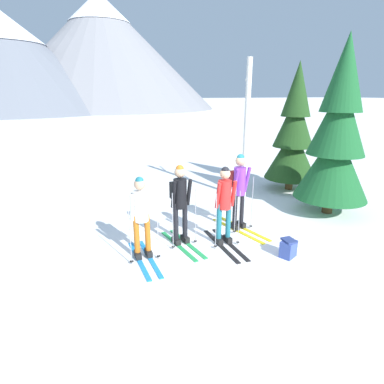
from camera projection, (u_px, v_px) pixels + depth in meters
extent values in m
plane|color=white|center=(203.00, 243.00, 6.99)|extent=(400.00, 400.00, 0.00)
cube|color=#1E84D1|center=(150.00, 258.00, 6.33)|extent=(0.14, 1.60, 0.02)
cube|color=#1E84D1|center=(139.00, 260.00, 6.25)|extent=(0.14, 1.60, 0.02)
cube|color=black|center=(148.00, 253.00, 6.40)|extent=(0.12, 0.26, 0.12)
cylinder|color=#B76019|center=(148.00, 233.00, 6.27)|extent=(0.11, 0.11, 0.79)
cube|color=black|center=(138.00, 255.00, 6.32)|extent=(0.12, 0.26, 0.12)
cylinder|color=#B76019|center=(137.00, 235.00, 6.19)|extent=(0.11, 0.11, 0.79)
cylinder|color=white|center=(141.00, 206.00, 6.06)|extent=(0.28, 0.28, 0.59)
sphere|color=tan|center=(140.00, 184.00, 5.93)|extent=(0.21, 0.21, 0.21)
sphere|color=#1E6B7A|center=(139.00, 181.00, 5.91)|extent=(0.16, 0.16, 0.16)
cylinder|color=white|center=(151.00, 205.00, 6.07)|extent=(0.09, 0.20, 0.57)
cylinder|color=white|center=(132.00, 208.00, 5.94)|extent=(0.09, 0.20, 0.57)
cylinder|color=#A5A5AD|center=(158.00, 231.00, 6.15)|extent=(0.02, 0.02, 1.19)
cylinder|color=black|center=(159.00, 256.00, 6.31)|extent=(0.07, 0.07, 0.01)
cylinder|color=#A5A5AD|center=(130.00, 236.00, 5.95)|extent=(0.02, 0.02, 1.19)
cylinder|color=black|center=(132.00, 261.00, 6.11)|extent=(0.07, 0.07, 0.01)
cube|color=black|center=(139.00, 202.00, 6.20)|extent=(0.27, 0.17, 0.36)
cube|color=green|center=(187.00, 243.00, 6.95)|extent=(0.33, 1.57, 0.02)
cube|color=green|center=(178.00, 246.00, 6.85)|extent=(0.33, 1.57, 0.02)
cube|color=black|center=(185.00, 239.00, 7.01)|extent=(0.15, 0.27, 0.12)
cylinder|color=black|center=(185.00, 220.00, 6.88)|extent=(0.11, 0.11, 0.83)
cube|color=black|center=(176.00, 241.00, 6.91)|extent=(0.15, 0.27, 0.12)
cylinder|color=black|center=(176.00, 221.00, 6.77)|extent=(0.11, 0.11, 0.83)
cylinder|color=black|center=(180.00, 194.00, 6.64)|extent=(0.28, 0.28, 0.63)
sphere|color=tan|center=(180.00, 172.00, 6.51)|extent=(0.23, 0.23, 0.23)
sphere|color=#B76019|center=(180.00, 169.00, 6.49)|extent=(0.17, 0.17, 0.17)
cylinder|color=black|center=(189.00, 192.00, 6.67)|extent=(0.11, 0.21, 0.59)
cylinder|color=black|center=(174.00, 195.00, 6.50)|extent=(0.11, 0.21, 0.59)
cylinder|color=#A5A5AD|center=(195.00, 217.00, 6.78)|extent=(0.02, 0.02, 1.25)
cylinder|color=black|center=(195.00, 241.00, 6.95)|extent=(0.07, 0.07, 0.01)
cylinder|color=#A5A5AD|center=(173.00, 222.00, 6.52)|extent=(0.02, 0.02, 1.25)
cylinder|color=black|center=(173.00, 247.00, 6.69)|extent=(0.07, 0.07, 0.01)
cube|color=black|center=(176.00, 190.00, 6.78)|extent=(0.28, 0.20, 0.36)
cube|color=black|center=(230.00, 244.00, 6.93)|extent=(0.10, 1.64, 0.02)
cube|color=black|center=(220.00, 245.00, 6.85)|extent=(0.10, 1.64, 0.02)
cube|color=black|center=(228.00, 239.00, 7.00)|extent=(0.11, 0.26, 0.12)
cylinder|color=#1E6B7A|center=(228.00, 220.00, 6.86)|extent=(0.11, 0.11, 0.82)
cube|color=black|center=(219.00, 241.00, 6.92)|extent=(0.11, 0.26, 0.12)
cylinder|color=#1E6B7A|center=(219.00, 222.00, 6.79)|extent=(0.11, 0.11, 0.82)
cylinder|color=red|center=(225.00, 195.00, 6.65)|extent=(0.28, 0.28, 0.61)
sphere|color=tan|center=(225.00, 174.00, 6.51)|extent=(0.22, 0.22, 0.22)
sphere|color=black|center=(225.00, 171.00, 6.49)|extent=(0.17, 0.17, 0.17)
cylinder|color=red|center=(234.00, 194.00, 6.65)|extent=(0.08, 0.20, 0.58)
cylinder|color=red|center=(218.00, 196.00, 6.53)|extent=(0.08, 0.20, 0.58)
cylinder|color=#A5A5AD|center=(239.00, 219.00, 6.73)|extent=(0.02, 0.02, 1.23)
cylinder|color=black|center=(238.00, 242.00, 6.90)|extent=(0.07, 0.07, 0.01)
cylinder|color=#A5A5AD|center=(216.00, 222.00, 6.55)|extent=(0.02, 0.02, 1.23)
cylinder|color=black|center=(215.00, 246.00, 6.71)|extent=(0.07, 0.07, 0.01)
cube|color=yellow|center=(244.00, 228.00, 7.72)|extent=(0.52, 1.70, 0.02)
cube|color=yellow|center=(237.00, 230.00, 7.60)|extent=(0.52, 1.70, 0.02)
cube|color=black|center=(241.00, 224.00, 7.78)|extent=(0.17, 0.28, 0.12)
cylinder|color=black|center=(242.00, 206.00, 7.64)|extent=(0.11, 0.11, 0.87)
cube|color=black|center=(234.00, 226.00, 7.66)|extent=(0.17, 0.28, 0.12)
cylinder|color=black|center=(235.00, 208.00, 7.51)|extent=(0.11, 0.11, 0.87)
cylinder|color=purple|center=(240.00, 181.00, 7.38)|extent=(0.28, 0.28, 0.65)
sphere|color=tan|center=(241.00, 161.00, 7.24)|extent=(0.24, 0.24, 0.24)
sphere|color=#1E6B7A|center=(241.00, 158.00, 7.22)|extent=(0.18, 0.18, 0.18)
cylinder|color=purple|center=(247.00, 180.00, 7.43)|extent=(0.13, 0.22, 0.62)
cylinder|color=purple|center=(236.00, 182.00, 7.23)|extent=(0.13, 0.22, 0.62)
cylinder|color=#A5A5AD|center=(252.00, 203.00, 7.55)|extent=(0.02, 0.02, 1.31)
cylinder|color=black|center=(251.00, 226.00, 7.73)|extent=(0.07, 0.07, 0.01)
cylinder|color=#A5A5AD|center=(235.00, 208.00, 7.26)|extent=(0.02, 0.02, 1.31)
cylinder|color=black|center=(234.00, 231.00, 7.43)|extent=(0.07, 0.07, 0.01)
cube|color=maroon|center=(235.00, 178.00, 7.51)|extent=(0.29, 0.22, 0.36)
cylinder|color=#51381E|center=(329.00, 197.00, 8.65)|extent=(0.28, 0.28, 0.88)
cone|color=#195628|center=(333.00, 164.00, 8.37)|extent=(1.89, 1.89, 1.87)
cone|color=#195628|center=(339.00, 118.00, 8.02)|extent=(1.45, 1.45, 1.87)
cone|color=#195628|center=(346.00, 72.00, 7.70)|extent=(1.03, 1.03, 1.87)
cylinder|color=#51381E|center=(289.00, 178.00, 10.80)|extent=(0.25, 0.25, 0.80)
cone|color=#1E4219|center=(292.00, 153.00, 10.55)|extent=(1.71, 1.71, 1.69)
cone|color=#1E4219|center=(295.00, 121.00, 10.23)|extent=(1.31, 1.31, 1.69)
cone|color=#1E4219|center=(298.00, 89.00, 9.94)|extent=(0.93, 0.93, 1.69)
cylinder|color=silver|center=(246.00, 132.00, 9.42)|extent=(0.16, 0.16, 4.12)
cylinder|color=silver|center=(246.00, 120.00, 9.68)|extent=(0.35, 0.71, 0.88)
cylinder|color=silver|center=(248.00, 86.00, 9.31)|extent=(0.25, 0.58, 0.44)
cube|color=#384C99|center=(288.00, 249.00, 6.36)|extent=(0.39, 0.36, 0.34)
cube|color=navy|center=(289.00, 240.00, 6.30)|extent=(0.22, 0.28, 0.04)
cone|color=slate|center=(4.00, 61.00, 53.50)|extent=(40.11, 40.11, 16.54)
cone|color=gray|center=(102.00, 53.00, 64.21)|extent=(45.20, 45.20, 21.94)
cone|color=white|center=(99.00, 7.00, 61.78)|extent=(12.13, 12.13, 5.61)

